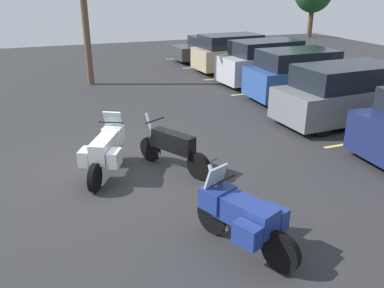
{
  "coord_description": "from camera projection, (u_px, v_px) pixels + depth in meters",
  "views": [
    {
      "loc": [
        9.1,
        -1.61,
        4.25
      ],
      "look_at": [
        1.14,
        1.38,
        0.81
      ],
      "focal_mm": 37.39,
      "sensor_mm": 36.0,
      "label": 1
    }
  ],
  "objects": [
    {
      "name": "motorcycle_third",
      "position": [
        173.0,
        147.0,
        9.6
      ],
      "size": [
        2.01,
        1.19,
        1.28
      ],
      "color": "black",
      "rests_on": "ground"
    },
    {
      "name": "parking_stripes",
      "position": [
        355.0,
        122.0,
        13.12
      ],
      "size": [
        26.77,
        4.68,
        0.01
      ],
      "color": "#EAE066",
      "rests_on": "ground"
    },
    {
      "name": "car_blue",
      "position": [
        301.0,
        75.0,
        15.31
      ],
      "size": [
        1.92,
        4.23,
        1.93
      ],
      "color": "#2D519E",
      "rests_on": "ground"
    },
    {
      "name": "car_charcoal",
      "position": [
        210.0,
        49.0,
        23.15
      ],
      "size": [
        1.96,
        4.33,
        1.43
      ],
      "color": "#38383D",
      "rests_on": "ground"
    },
    {
      "name": "car_tan",
      "position": [
        236.0,
        53.0,
        20.36
      ],
      "size": [
        2.09,
        4.52,
        1.86
      ],
      "color": "tan",
      "rests_on": "ground"
    },
    {
      "name": "ground",
      "position": [
        125.0,
        167.0,
        10.03
      ],
      "size": [
        44.0,
        44.0,
        0.1
      ],
      "primitive_type": "cube",
      "color": "#2D2D30"
    },
    {
      "name": "car_silver",
      "position": [
        269.0,
        62.0,
        17.83
      ],
      "size": [
        2.12,
        4.76,
        1.92
      ],
      "color": "#B7B7BC",
      "rests_on": "ground"
    },
    {
      "name": "car_grey",
      "position": [
        348.0,
        94.0,
        12.85
      ],
      "size": [
        2.13,
        4.91,
        1.87
      ],
      "color": "slate",
      "rests_on": "ground"
    },
    {
      "name": "motorcycle_second",
      "position": [
        242.0,
        215.0,
        6.67
      ],
      "size": [
        2.0,
        1.24,
        1.36
      ],
      "color": "black",
      "rests_on": "ground"
    },
    {
      "name": "motorcycle_touring",
      "position": [
        106.0,
        149.0,
        9.31
      ],
      "size": [
        1.96,
        1.27,
        1.38
      ],
      "color": "black",
      "rests_on": "ground"
    }
  ]
}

